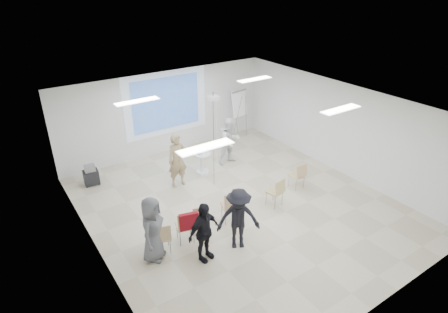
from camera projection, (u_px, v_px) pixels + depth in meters
floor at (239, 207)px, 10.87m from camera, size 8.00×9.00×0.10m
ceiling at (242, 105)px, 9.49m from camera, size 8.00×9.00×0.10m
wall_back at (166, 112)px, 13.55m from camera, size 8.00×0.10×3.00m
wall_left at (91, 206)px, 8.15m from camera, size 0.10×9.00×3.00m
wall_right at (340, 128)px, 12.21m from camera, size 0.10×9.00×3.00m
projection_halo at (166, 103)px, 13.34m from camera, size 3.20×0.01×2.30m
projection_image at (166, 103)px, 13.33m from camera, size 2.60×0.01×1.90m
pedestal_table at (202, 162)px, 12.44m from camera, size 0.63×0.63×0.72m
player_left at (177, 157)px, 11.46m from camera, size 0.74×0.52×1.96m
player_right at (230, 139)px, 12.86m from camera, size 0.89×0.71×1.83m
controller_left at (178, 144)px, 11.59m from camera, size 0.05×0.13×0.04m
controller_right at (222, 129)px, 12.81m from camera, size 0.04×0.12×0.04m
chair_far_left at (162, 236)px, 8.81m from camera, size 0.49×0.51×0.83m
chair_left_mid at (186, 225)px, 9.13m from camera, size 0.53×0.55×0.92m
chair_left_inner at (200, 217)px, 9.45m from camera, size 0.53×0.55×0.87m
chair_center at (231, 205)px, 9.88m from camera, size 0.56×0.58×0.94m
chair_right_inner at (277, 190)px, 10.60m from camera, size 0.47×0.50×0.87m
chair_right_far at (299, 174)px, 11.45m from camera, size 0.41×0.45×0.87m
red_jacket at (189, 221)px, 8.96m from camera, size 0.48×0.22×0.44m
laptop at (199, 217)px, 9.55m from camera, size 0.38×0.33×0.03m
audience_left at (204, 228)px, 8.47m from camera, size 1.13×0.83×1.75m
audience_mid at (238, 215)px, 8.85m from camera, size 1.35×1.13×1.83m
audience_outer at (152, 226)px, 8.49m from camera, size 1.05×1.04×1.82m
flipchart_easel at (239, 104)px, 14.48m from camera, size 0.86×0.66×2.00m
av_cart at (91, 176)px, 11.77m from camera, size 0.49×0.41×0.68m
ceiling_projector at (213, 102)px, 10.80m from camera, size 0.30×0.25×3.00m
fluor_panel_nw at (137, 101)px, 10.00m from camera, size 1.20×0.30×0.02m
fluor_panel_ne at (255, 79)px, 12.01m from camera, size 1.20×0.30×0.02m
fluor_panel_sw at (206, 147)px, 7.41m from camera, size 1.20×0.30×0.02m
fluor_panel_se at (341, 109)px, 9.41m from camera, size 1.20×0.30×0.02m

